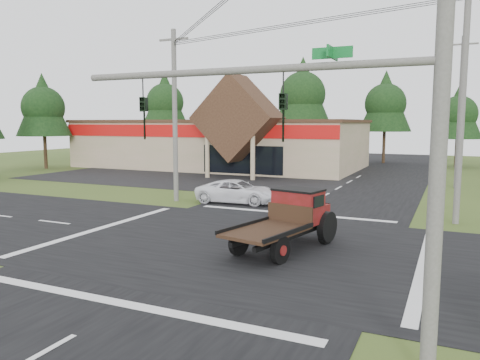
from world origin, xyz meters
The scene contains 18 objects.
ground centered at (0.00, 0.00, 0.00)m, with size 120.00×120.00×0.00m, color #374D1B.
road_ns centered at (0.00, 0.00, 0.01)m, with size 12.00×120.00×0.02m, color black.
road_ew centered at (0.00, 0.00, 0.01)m, with size 120.00×12.00×0.02m, color black.
parking_apron centered at (-14.00, 19.00, 0.01)m, with size 28.00×14.00×0.02m, color black.
cvs_building centered at (-15.70, 29.57, 2.78)m, with size 30.40×18.20×9.19m.
traffic_signal_mast centered at (5.82, -7.50, 4.43)m, with size 8.12×0.24×7.00m.
utility_pole_nr centered at (7.50, -7.50, 5.64)m, with size 2.00×0.30×11.00m.
utility_pole_nw centered at (-8.00, 8.00, 5.39)m, with size 2.00×0.30×10.50m.
utility_pole_ne centered at (8.00, 8.00, 5.89)m, with size 2.00×0.30×11.50m.
utility_pole_n centered at (8.00, 22.00, 5.74)m, with size 2.00×0.30×11.20m.
tree_row_a centered at (-30.00, 40.00, 8.05)m, with size 6.72×6.72×12.12m.
tree_row_b centered at (-20.00, 42.00, 6.70)m, with size 5.60×5.60×10.10m.
tree_row_c centered at (-10.00, 41.00, 8.72)m, with size 7.28×7.28×13.13m.
tree_row_d centered at (0.00, 42.00, 7.38)m, with size 6.16×6.16×11.11m.
tree_row_e centered at (8.00, 40.00, 6.03)m, with size 5.04×5.04×9.09m.
tree_side_w centered at (-32.00, 20.00, 6.70)m, with size 5.60×5.60×10.10m.
antique_flatbed_truck centered at (1.92, -0.02, 1.16)m, with size 2.11×5.52×2.31m, color #4E110B, non-canonical shape.
white_pickup centered at (-4.20, 8.98, 0.70)m, with size 2.33×5.05×1.40m, color white.
Camera 1 is at (7.75, -16.73, 4.90)m, focal length 35.00 mm.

